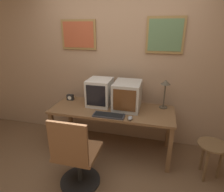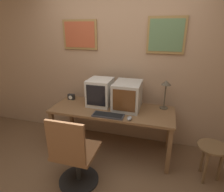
{
  "view_description": "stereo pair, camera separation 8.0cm",
  "coord_description": "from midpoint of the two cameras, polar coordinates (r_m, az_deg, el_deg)",
  "views": [
    {
      "loc": [
        0.64,
        -1.48,
        1.88
      ],
      "look_at": [
        0.0,
        1.01,
        0.93
      ],
      "focal_mm": 30.0,
      "sensor_mm": 36.0,
      "label": 1
    },
    {
      "loc": [
        0.71,
        -1.46,
        1.88
      ],
      "look_at": [
        0.0,
        1.01,
        0.93
      ],
      "focal_mm": 30.0,
      "sensor_mm": 36.0,
      "label": 2
    }
  ],
  "objects": [
    {
      "name": "monitor_right",
      "position": [
        2.78,
        3.87,
        0.21
      ],
      "size": [
        0.39,
        0.48,
        0.41
      ],
      "color": "#B7B2A8",
      "rests_on": "desk"
    },
    {
      "name": "keyboard_main",
      "position": [
        2.59,
        -1.9,
        -5.91
      ],
      "size": [
        0.44,
        0.16,
        0.03
      ],
      "color": "#333338",
      "rests_on": "desk"
    },
    {
      "name": "monitor_left",
      "position": [
        2.91,
        -4.52,
        1.19
      ],
      "size": [
        0.36,
        0.4,
        0.41
      ],
      "color": "beige",
      "rests_on": "desk"
    },
    {
      "name": "desk_lamp",
      "position": [
        2.84,
        15.15,
        2.63
      ],
      "size": [
        0.14,
        0.14,
        0.43
      ],
      "color": "#4C4233",
      "rests_on": "desk"
    },
    {
      "name": "mouse_near_keyboard",
      "position": [
        2.51,
        4.64,
        -6.7
      ],
      "size": [
        0.06,
        0.11,
        0.04
      ],
      "color": "gray",
      "rests_on": "desk"
    },
    {
      "name": "wall_back",
      "position": [
        3.08,
        1.44,
        9.64
      ],
      "size": [
        8.0,
        0.08,
        2.6
      ],
      "color": "tan",
      "rests_on": "ground_plane"
    },
    {
      "name": "office_chair",
      "position": [
        2.38,
        -11.88,
        -18.1
      ],
      "size": [
        0.51,
        0.51,
        0.97
      ],
      "color": "black",
      "rests_on": "ground_plane"
    },
    {
      "name": "desk_clock",
      "position": [
        3.23,
        -13.27,
        -0.38
      ],
      "size": [
        0.11,
        0.07,
        0.09
      ],
      "color": "black",
      "rests_on": "desk"
    },
    {
      "name": "side_stool",
      "position": [
        2.77,
        27.28,
        -14.9
      ],
      "size": [
        0.36,
        0.36,
        0.5
      ],
      "color": "brown",
      "rests_on": "ground_plane"
    },
    {
      "name": "desk",
      "position": [
        2.85,
        -0.81,
        -5.29
      ],
      "size": [
        1.82,
        0.7,
        0.72
      ],
      "color": "brown",
      "rests_on": "ground_plane"
    }
  ]
}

